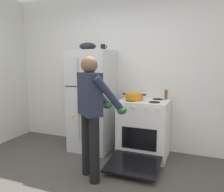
{
  "coord_description": "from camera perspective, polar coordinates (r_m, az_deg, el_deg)",
  "views": [
    {
      "loc": [
        1.31,
        -1.95,
        1.55
      ],
      "look_at": [
        0.02,
        1.32,
        1.0
      ],
      "focal_mm": 36.79,
      "sensor_mm": 36.0,
      "label": 1
    }
  ],
  "objects": [
    {
      "name": "kitchen_wall_back",
      "position": [
        4.12,
        3.03,
        6.09
      ],
      "size": [
        6.0,
        0.1,
        2.7
      ],
      "primitive_type": "cube",
      "color": "white",
      "rests_on": "ground"
    },
    {
      "name": "refrigerator",
      "position": [
        3.99,
        -4.83,
        -1.11
      ],
      "size": [
        0.68,
        0.72,
        1.72
      ],
      "color": "silver",
      "rests_on": "ground"
    },
    {
      "name": "stove_range",
      "position": [
        3.76,
        7.91,
        -8.14
      ],
      "size": [
        0.76,
        1.23,
        0.93
      ],
      "color": "white",
      "rests_on": "ground"
    },
    {
      "name": "person_cook",
      "position": [
        2.94,
        -4.96,
        -2.86
      ],
      "size": [
        0.65,
        0.69,
        1.6
      ],
      "color": "black",
      "rests_on": "ground"
    },
    {
      "name": "red_pot",
      "position": [
        3.66,
        5.53,
        -0.11
      ],
      "size": [
        0.38,
        0.28,
        0.1
      ],
      "color": "orange",
      "rests_on": "stove_range"
    },
    {
      "name": "coffee_mug",
      "position": [
        3.91,
        -2.22,
        12.05
      ],
      "size": [
        0.11,
        0.08,
        0.1
      ],
      "color": "black",
      "rests_on": "refrigerator"
    },
    {
      "name": "pepper_mill",
      "position": [
        3.8,
        13.27,
        0.39
      ],
      "size": [
        0.05,
        0.05,
        0.15
      ],
      "primitive_type": "cylinder",
      "color": "brown",
      "rests_on": "stove_range"
    },
    {
      "name": "mixing_bowl",
      "position": [
        3.98,
        -6.06,
        12.17
      ],
      "size": [
        0.28,
        0.28,
        0.13
      ],
      "primitive_type": "ellipsoid",
      "color": "black",
      "rests_on": "refrigerator"
    }
  ]
}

